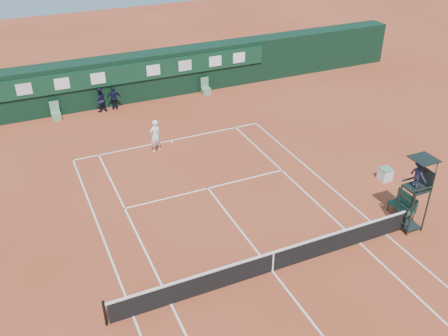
# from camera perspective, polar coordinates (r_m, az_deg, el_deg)

# --- Properties ---
(ground) EXTENTS (90.00, 90.00, 0.00)m
(ground) POSITION_cam_1_polar(r_m,az_deg,el_deg) (19.65, 5.54, -11.65)
(ground) COLOR #A94527
(ground) RESTS_ON ground
(court_lines) EXTENTS (11.05, 23.85, 0.01)m
(court_lines) POSITION_cam_1_polar(r_m,az_deg,el_deg) (19.64, 5.54, -11.63)
(court_lines) COLOR silver
(court_lines) RESTS_ON ground
(tennis_net) EXTENTS (12.90, 0.10, 1.10)m
(tennis_net) POSITION_cam_1_polar(r_m,az_deg,el_deg) (19.31, 5.61, -10.53)
(tennis_net) COLOR black
(tennis_net) RESTS_ON ground
(back_wall) EXTENTS (40.00, 1.65, 3.00)m
(back_wall) POSITION_cam_1_polar(r_m,az_deg,el_deg) (34.12, -10.07, 10.21)
(back_wall) COLOR black
(back_wall) RESTS_ON ground
(linesman_chair_left) EXTENTS (0.55, 0.50, 1.15)m
(linesman_chair_left) POSITION_cam_1_polar(r_m,az_deg,el_deg) (32.60, -18.64, 5.78)
(linesman_chair_left) COLOR #619468
(linesman_chair_left) RESTS_ON ground
(linesman_chair_right) EXTENTS (0.55, 0.50, 1.15)m
(linesman_chair_right) POSITION_cam_1_polar(r_m,az_deg,el_deg) (34.72, -2.10, 8.93)
(linesman_chair_right) COLOR #5F9268
(linesman_chair_right) RESTS_ON ground
(umpire_chair) EXTENTS (0.96, 0.95, 3.42)m
(umpire_chair) POSITION_cam_1_polar(r_m,az_deg,el_deg) (21.73, 21.32, -1.22)
(umpire_chair) COLOR black
(umpire_chair) RESTS_ON ground
(player_bench) EXTENTS (0.56, 1.20, 1.10)m
(player_bench) POSITION_cam_1_polar(r_m,az_deg,el_deg) (23.43, 19.88, -3.89)
(player_bench) COLOR #173B28
(player_bench) RESTS_ON ground
(tennis_bag) EXTENTS (0.69, 0.95, 0.33)m
(tennis_bag) POSITION_cam_1_polar(r_m,az_deg,el_deg) (23.93, 19.95, -4.38)
(tennis_bag) COLOR black
(tennis_bag) RESTS_ON ground
(cooler) EXTENTS (0.57, 0.57, 0.65)m
(cooler) POSITION_cam_1_polar(r_m,az_deg,el_deg) (25.96, 17.94, -0.65)
(cooler) COLOR silver
(cooler) RESTS_ON ground
(tennis_ball) EXTENTS (0.07, 0.07, 0.07)m
(tennis_ball) POSITION_cam_1_polar(r_m,az_deg,el_deg) (27.06, 2.66, 1.59)
(tennis_ball) COLOR #B0C52D
(tennis_ball) RESTS_ON ground
(player) EXTENTS (0.79, 0.64, 1.87)m
(player) POSITION_cam_1_polar(r_m,az_deg,el_deg) (27.25, -7.85, 3.68)
(player) COLOR white
(player) RESTS_ON ground
(ball_kid_left) EXTENTS (0.79, 0.62, 1.59)m
(ball_kid_left) POSITION_cam_1_polar(r_m,az_deg,el_deg) (32.80, -14.00, 7.57)
(ball_kid_left) COLOR black
(ball_kid_left) RESTS_ON ground
(ball_kid_right) EXTENTS (0.98, 0.58, 1.56)m
(ball_kid_right) POSITION_cam_1_polar(r_m,az_deg,el_deg) (32.87, -12.45, 7.79)
(ball_kid_right) COLOR black
(ball_kid_right) RESTS_ON ground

